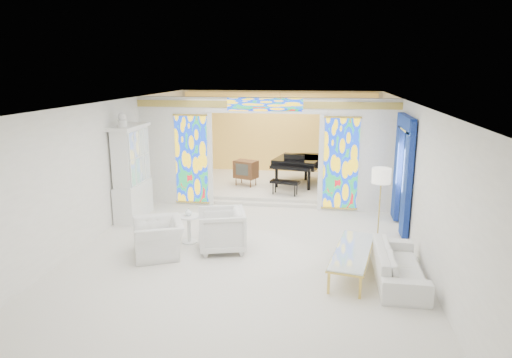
% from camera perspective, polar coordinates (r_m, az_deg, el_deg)
% --- Properties ---
extents(floor, '(12.00, 12.00, 0.00)m').
position_cam_1_polar(floor, '(10.84, -0.22, -6.52)').
color(floor, silver).
rests_on(floor, ground).
extents(ceiling, '(7.00, 12.00, 0.02)m').
position_cam_1_polar(ceiling, '(10.20, -0.23, 9.52)').
color(ceiling, white).
rests_on(ceiling, wall_back).
extents(wall_back, '(7.00, 0.02, 3.00)m').
position_cam_1_polar(wall_back, '(16.29, 2.89, 5.70)').
color(wall_back, white).
rests_on(wall_back, floor).
extents(wall_front, '(7.00, 0.02, 3.00)m').
position_cam_1_polar(wall_front, '(4.87, -10.96, -13.79)').
color(wall_front, white).
rests_on(wall_front, floor).
extents(wall_left, '(0.02, 12.00, 3.00)m').
position_cam_1_polar(wall_left, '(11.46, -17.82, 1.73)').
color(wall_left, white).
rests_on(wall_left, floor).
extents(wall_right, '(0.02, 12.00, 3.00)m').
position_cam_1_polar(wall_right, '(10.50, 19.03, 0.61)').
color(wall_right, white).
rests_on(wall_right, floor).
extents(partition_wall, '(7.00, 0.22, 3.00)m').
position_cam_1_polar(partition_wall, '(12.33, 1.14, 3.90)').
color(partition_wall, white).
rests_on(partition_wall, floor).
extents(stained_glass_left, '(0.90, 0.04, 2.40)m').
position_cam_1_polar(stained_glass_left, '(12.70, -8.06, 2.44)').
color(stained_glass_left, gold).
rests_on(stained_glass_left, partition_wall).
extents(stained_glass_right, '(0.90, 0.04, 2.40)m').
position_cam_1_polar(stained_glass_right, '(12.21, 10.57, 1.89)').
color(stained_glass_right, gold).
rests_on(stained_glass_right, partition_wall).
extents(stained_glass_transom, '(2.00, 0.04, 0.34)m').
position_cam_1_polar(stained_glass_transom, '(12.08, 1.10, 9.28)').
color(stained_glass_transom, gold).
rests_on(stained_glass_transom, partition_wall).
extents(alcove_platform, '(6.80, 3.80, 0.18)m').
position_cam_1_polar(alcove_platform, '(14.70, 2.13, -0.75)').
color(alcove_platform, silver).
rests_on(alcove_platform, floor).
extents(gold_curtain_back, '(6.70, 0.10, 2.90)m').
position_cam_1_polar(gold_curtain_back, '(16.17, 2.85, 5.64)').
color(gold_curtain_back, '#EEBB52').
rests_on(gold_curtain_back, wall_back).
extents(chandelier, '(0.48, 0.48, 0.30)m').
position_cam_1_polar(chandelier, '(14.18, 2.99, 8.80)').
color(chandelier, gold).
rests_on(chandelier, ceiling).
extents(blue_drapes, '(0.14, 1.85, 2.65)m').
position_cam_1_polar(blue_drapes, '(11.14, 17.91, 1.81)').
color(blue_drapes, navy).
rests_on(blue_drapes, wall_right).
extents(china_cabinet, '(0.56, 1.46, 2.72)m').
position_cam_1_polar(china_cabinet, '(11.93, -15.25, 0.73)').
color(china_cabinet, white).
rests_on(china_cabinet, floor).
extents(armchair_left, '(1.34, 1.41, 0.72)m').
position_cam_1_polar(armchair_left, '(9.61, -12.08, -7.22)').
color(armchair_left, white).
rests_on(armchair_left, floor).
extents(armchair_right, '(1.18, 1.16, 0.88)m').
position_cam_1_polar(armchair_right, '(9.63, -4.35, -6.39)').
color(armchair_right, silver).
rests_on(armchair_right, floor).
extents(sofa, '(0.83, 2.07, 0.60)m').
position_cam_1_polar(sofa, '(8.72, 17.41, -10.17)').
color(sofa, white).
rests_on(sofa, floor).
extents(side_table, '(0.51, 0.51, 0.62)m').
position_cam_1_polar(side_table, '(10.11, -8.38, -5.69)').
color(side_table, white).
rests_on(side_table, floor).
extents(vase, '(0.18, 0.18, 0.17)m').
position_cam_1_polar(vase, '(10.02, -8.43, -4.06)').
color(vase, white).
rests_on(vase, side_table).
extents(coffee_table, '(1.02, 2.14, 0.46)m').
position_cam_1_polar(coffee_table, '(8.75, 11.99, -8.89)').
color(coffee_table, white).
rests_on(coffee_table, floor).
extents(floor_lamp, '(0.45, 0.45, 1.66)m').
position_cam_1_polar(floor_lamp, '(10.15, 15.38, -0.05)').
color(floor_lamp, gold).
rests_on(floor_lamp, floor).
extents(grand_piano, '(1.99, 2.68, 1.03)m').
position_cam_1_polar(grand_piano, '(14.46, 5.93, 2.14)').
color(grand_piano, black).
rests_on(grand_piano, alcove_platform).
extents(tv_console, '(0.80, 0.68, 0.79)m').
position_cam_1_polar(tv_console, '(14.18, -1.29, 1.21)').
color(tv_console, brown).
rests_on(tv_console, alcove_platform).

